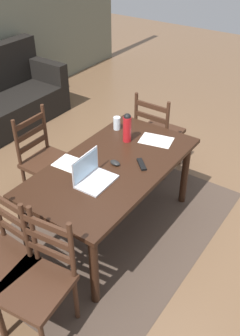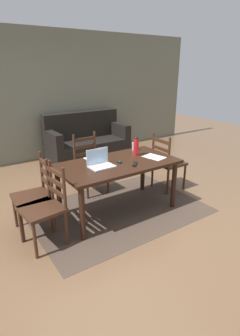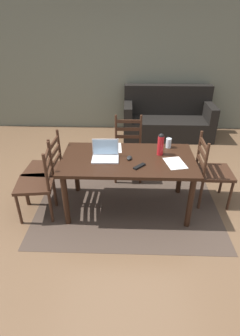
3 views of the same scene
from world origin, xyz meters
name	(u,v)px [view 3 (image 3 of 3)]	position (x,y,z in m)	size (l,w,h in m)	color
ground_plane	(127,206)	(0.00, 0.00, 0.00)	(14.00, 14.00, 0.00)	brown
area_rug	(127,206)	(0.00, 0.00, 0.00)	(2.40, 1.68, 0.01)	#47382D
wall_back	(130,64)	(0.00, 2.96, 1.35)	(8.00, 0.12, 2.70)	#6B6D5B
dining_table	(128,165)	(0.00, 0.00, 0.64)	(1.63, 0.87, 0.73)	black
chair_right_far	(212,171)	(1.10, 0.18, 0.46)	(0.44, 0.44, 0.95)	#3D2316
chair_left_near	(38,183)	(-1.10, -0.17, 0.46)	(0.49, 0.49, 0.95)	#3D2316
chair_far_head	(128,149)	(0.00, 0.81, 0.46)	(0.45, 0.45, 0.95)	#3D2316
chair_left_far	(46,169)	(-1.10, 0.17, 0.46)	(0.46, 0.46, 0.95)	#3D2316
couch	(167,119)	(0.81, 2.48, 0.36)	(1.80, 0.80, 1.00)	black
laptop	(105,154)	(-0.28, 0.00, 0.79)	(0.33, 0.23, 0.23)	silver
water_bottle	(161,144)	(0.39, 0.11, 0.88)	(0.08, 0.08, 0.28)	red
drinking_glass	(169,143)	(0.52, 0.32, 0.80)	(0.07, 0.07, 0.13)	silver
computer_mouse	(129,158)	(0.01, -0.02, 0.75)	(0.06, 0.10, 0.03)	black
tv_remote	(139,166)	(0.13, -0.21, 0.74)	(0.04, 0.17, 0.02)	black
paper_stack_left	(175,163)	(0.55, -0.11, 0.74)	(0.21, 0.30, 0.00)	white
paper_stack_right	(113,148)	(-0.20, 0.28, 0.74)	(0.21, 0.30, 0.00)	white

